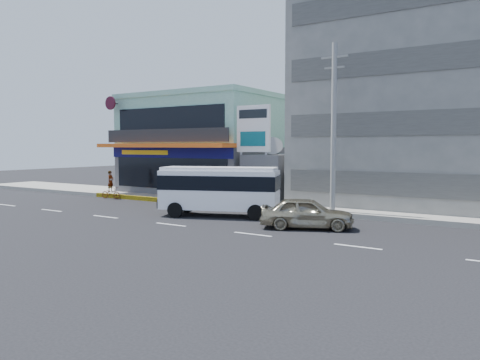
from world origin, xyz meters
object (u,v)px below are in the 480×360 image
billboard (253,134)px  sedan (307,213)px  motorcycle_rider (111,190)px  concrete_building (433,103)px  satellite_dish (272,153)px  minibus (219,187)px  utility_pole_near (334,128)px  shop_building (207,147)px

billboard → sedan: 10.33m
sedan → motorcycle_rider: motorcycle_rider is taller
concrete_building → sedan: (-3.54, -12.21, -6.22)m
satellite_dish → motorcycle_rider: 13.06m
concrete_building → minibus: bearing=-130.6°
utility_pole_near → sedan: bearing=-84.3°
shop_building → minibus: size_ratio=1.72×
shop_building → billboard: (7.50, -4.75, 0.93)m
motorcycle_rider → minibus: bearing=-13.1°
shop_building → motorcycle_rider: 8.89m
billboard → minibus: (0.92, -5.39, -3.21)m
shop_building → satellite_dish: (8.00, -2.95, -0.42)m
sedan → minibus: bearing=57.2°
shop_building → billboard: shop_building is taller
utility_pole_near → minibus: utility_pole_near is taller
concrete_building → satellite_dish: size_ratio=10.67×
shop_building → satellite_dish: size_ratio=8.27×
minibus → sedan: minibus is taller
shop_building → sedan: (14.46, -11.16, -3.21)m
motorcycle_rider → utility_pole_near: bearing=2.2°
billboard → utility_pole_near: 6.75m
billboard → minibus: billboard is taller
minibus → motorcycle_rider: minibus is taller
billboard → motorcycle_rider: (-11.50, -2.49, -4.21)m
concrete_building → motorcycle_rider: (-22.00, -8.29, -6.28)m
utility_pole_near → concrete_building: bearing=62.2°
shop_building → motorcycle_rider: size_ratio=5.70×
concrete_building → utility_pole_near: concrete_building is taller
satellite_dish → minibus: (0.42, -7.19, -1.86)m
satellite_dish → minibus: 7.44m
satellite_dish → billboard: (-0.50, -1.80, 1.35)m
sedan → motorcycle_rider: (-18.45, 3.92, -0.07)m
shop_building → satellite_dish: 8.54m
satellite_dish → motorcycle_rider: bearing=-160.3°
billboard → sedan: bearing=-42.7°
billboard → satellite_dish: bearing=74.5°
utility_pole_near → motorcycle_rider: (-18.00, -0.69, -4.43)m
satellite_dish → minibus: bearing=-86.6°
utility_pole_near → minibus: size_ratio=1.39×
shop_building → utility_pole_near: utility_pole_near is taller
utility_pole_near → motorcycle_rider: 18.55m
satellite_dish → motorcycle_rider: (-12.00, -4.29, -2.86)m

